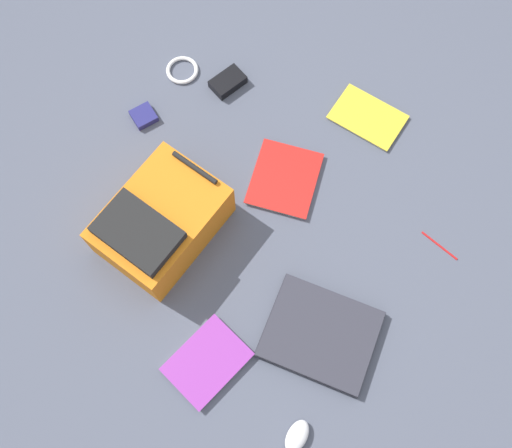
# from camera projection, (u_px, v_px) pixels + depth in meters

# --- Properties ---
(ground_plane) EXTENTS (4.14, 4.14, 0.00)m
(ground_plane) POSITION_uv_depth(u_px,v_px,m) (259.00, 224.00, 1.94)
(ground_plane) COLOR #4C5160
(backpack) EXTENTS (0.30, 0.40, 0.20)m
(backpack) POSITION_uv_depth(u_px,v_px,m) (160.00, 222.00, 1.85)
(backpack) COLOR orange
(backpack) RESTS_ON ground_plane
(laptop) EXTENTS (0.40, 0.36, 0.03)m
(laptop) POSITION_uv_depth(u_px,v_px,m) (320.00, 334.00, 1.80)
(laptop) COLOR #24242C
(laptop) RESTS_ON ground_plane
(book_red) EXTENTS (0.29, 0.31, 0.02)m
(book_red) POSITION_uv_depth(u_px,v_px,m) (284.00, 179.00, 1.99)
(book_red) COLOR silver
(book_red) RESTS_ON ground_plane
(book_comic) EXTENTS (0.26, 0.19, 0.01)m
(book_comic) POSITION_uv_depth(u_px,v_px,m) (368.00, 117.00, 2.07)
(book_comic) COLOR silver
(book_comic) RESTS_ON ground_plane
(book_manual) EXTENTS (0.20, 0.25, 0.02)m
(book_manual) POSITION_uv_depth(u_px,v_px,m) (207.00, 362.00, 1.78)
(book_manual) COLOR silver
(book_manual) RESTS_ON ground_plane
(computer_mouse) EXTENTS (0.07, 0.11, 0.04)m
(computer_mouse) POSITION_uv_depth(u_px,v_px,m) (297.00, 436.00, 1.70)
(computer_mouse) COLOR silver
(computer_mouse) RESTS_ON ground_plane
(cable_coil) EXTENTS (0.12, 0.12, 0.01)m
(cable_coil) POSITION_uv_depth(u_px,v_px,m) (182.00, 70.00, 2.14)
(cable_coil) COLOR silver
(cable_coil) RESTS_ON ground_plane
(power_brick) EXTENTS (0.10, 0.13, 0.03)m
(power_brick) POSITION_uv_depth(u_px,v_px,m) (228.00, 82.00, 2.11)
(power_brick) COLOR black
(power_brick) RESTS_ON ground_plane
(pen_black) EXTENTS (0.14, 0.01, 0.01)m
(pen_black) POSITION_uv_depth(u_px,v_px,m) (440.00, 245.00, 1.91)
(pen_black) COLOR red
(pen_black) RESTS_ON ground_plane
(earbud_pouch) EXTENTS (0.10, 0.10, 0.02)m
(earbud_pouch) POSITION_uv_depth(u_px,v_px,m) (144.00, 116.00, 2.07)
(earbud_pouch) COLOR navy
(earbud_pouch) RESTS_ON ground_plane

